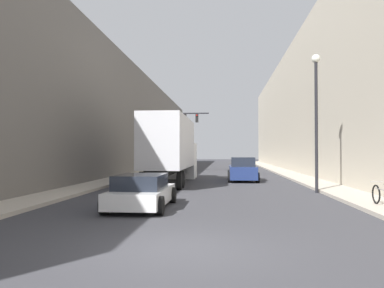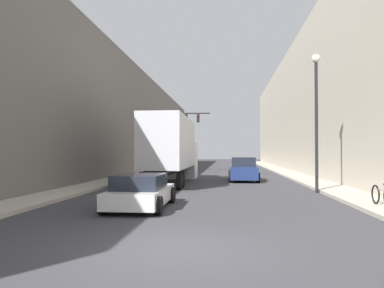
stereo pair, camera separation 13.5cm
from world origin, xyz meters
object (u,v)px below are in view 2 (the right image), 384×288
sedan_car (141,192)px  suv_car (243,170)px  parked_bicycle (382,196)px  traffic_signal_gantry (175,129)px  semi_truck (173,148)px  street_lamp (316,104)px

sedan_car → suv_car: 14.21m
suv_car → parked_bicycle: size_ratio=2.53×
traffic_signal_gantry → parked_bicycle: size_ratio=3.55×
semi_truck → suv_car: (4.83, 2.22, -1.53)m
traffic_signal_gantry → semi_truck: bearing=-82.5°
sedan_car → traffic_signal_gantry: traffic_signal_gantry is taller
suv_car → parked_bicycle: bearing=-71.7°
traffic_signal_gantry → parked_bicycle: traffic_signal_gantry is taller
sedan_car → suv_car: (4.36, 13.53, 0.20)m
semi_truck → traffic_signal_gantry: traffic_signal_gantry is taller
semi_truck → traffic_signal_gantry: size_ratio=1.83×
traffic_signal_gantry → street_lamp: street_lamp is taller
parked_bicycle → sedan_car: bearing=-178.3°
traffic_signal_gantry → parked_bicycle: (11.10, -25.30, -4.05)m
sedan_car → street_lamp: street_lamp is taller
sedan_car → suv_car: bearing=72.1°
semi_truck → suv_car: 5.53m
semi_truck → street_lamp: 10.12m
suv_car → parked_bicycle: (4.40, -13.26, -0.28)m
sedan_car → semi_truck: bearing=92.4°
semi_truck → sedan_car: semi_truck is taller
sedan_car → parked_bicycle: (8.76, 0.27, -0.08)m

